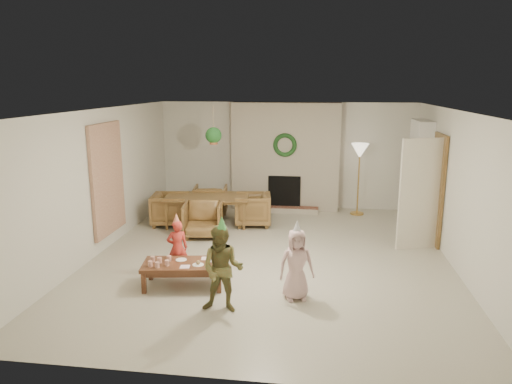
% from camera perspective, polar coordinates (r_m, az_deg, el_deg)
% --- Properties ---
extents(floor, '(7.00, 7.00, 0.00)m').
position_cam_1_polar(floor, '(8.23, 1.71, -7.83)').
color(floor, '#B7B29E').
rests_on(floor, ground).
extents(ceiling, '(7.00, 7.00, 0.00)m').
position_cam_1_polar(ceiling, '(7.70, 1.83, 9.83)').
color(ceiling, white).
rests_on(ceiling, wall_back).
extents(wall_back, '(7.00, 0.00, 7.00)m').
position_cam_1_polar(wall_back, '(11.30, 3.65, 4.44)').
color(wall_back, silver).
rests_on(wall_back, floor).
extents(wall_front, '(7.00, 0.00, 7.00)m').
position_cam_1_polar(wall_front, '(4.55, -2.95, -8.61)').
color(wall_front, silver).
rests_on(wall_front, floor).
extents(wall_left, '(0.00, 7.00, 7.00)m').
position_cam_1_polar(wall_left, '(8.70, -18.28, 1.24)').
color(wall_left, silver).
rests_on(wall_left, floor).
extents(wall_right, '(0.00, 7.00, 7.00)m').
position_cam_1_polar(wall_right, '(8.13, 23.29, 0.04)').
color(wall_right, silver).
rests_on(wall_right, floor).
extents(fireplace_mass, '(2.50, 0.40, 2.50)m').
position_cam_1_polar(fireplace_mass, '(11.11, 3.57, 4.29)').
color(fireplace_mass, '#521915').
rests_on(fireplace_mass, floor).
extents(fireplace_hearth, '(1.60, 0.30, 0.12)m').
position_cam_1_polar(fireplace_hearth, '(11.01, 3.35, -2.12)').
color(fireplace_hearth, '#60271A').
rests_on(fireplace_hearth, floor).
extents(fireplace_firebox, '(0.75, 0.12, 0.75)m').
position_cam_1_polar(fireplace_firebox, '(11.08, 3.44, 0.05)').
color(fireplace_firebox, black).
rests_on(fireplace_firebox, floor).
extents(fireplace_wreath, '(0.54, 0.10, 0.54)m').
position_cam_1_polar(fireplace_wreath, '(10.84, 3.50, 5.67)').
color(fireplace_wreath, '#173E1A').
rests_on(fireplace_wreath, fireplace_mass).
extents(floor_lamp_base, '(0.30, 0.30, 0.03)m').
position_cam_1_polar(floor_lamp_base, '(11.07, 12.07, -2.54)').
color(floor_lamp_base, gold).
rests_on(floor_lamp_base, floor).
extents(floor_lamp_post, '(0.03, 0.03, 1.46)m').
position_cam_1_polar(floor_lamp_post, '(10.90, 12.25, 1.22)').
color(floor_lamp_post, gold).
rests_on(floor_lamp_post, floor).
extents(floor_lamp_shade, '(0.39, 0.39, 0.32)m').
position_cam_1_polar(floor_lamp_shade, '(10.79, 12.43, 4.88)').
color(floor_lamp_shade, beige).
rests_on(floor_lamp_shade, floor_lamp_post).
extents(bookshelf_carcass, '(0.30, 1.00, 2.20)m').
position_cam_1_polar(bookshelf_carcass, '(10.32, 19.06, 2.08)').
color(bookshelf_carcass, white).
rests_on(bookshelf_carcass, floor).
extents(bookshelf_shelf_a, '(0.30, 0.92, 0.03)m').
position_cam_1_polar(bookshelf_shelf_a, '(10.45, 18.70, -1.41)').
color(bookshelf_shelf_a, white).
rests_on(bookshelf_shelf_a, bookshelf_carcass).
extents(bookshelf_shelf_b, '(0.30, 0.92, 0.03)m').
position_cam_1_polar(bookshelf_shelf_b, '(10.36, 18.86, 0.73)').
color(bookshelf_shelf_b, white).
rests_on(bookshelf_shelf_b, bookshelf_carcass).
extents(bookshelf_shelf_c, '(0.30, 0.92, 0.03)m').
position_cam_1_polar(bookshelf_shelf_c, '(10.29, 19.02, 2.91)').
color(bookshelf_shelf_c, white).
rests_on(bookshelf_shelf_c, bookshelf_carcass).
extents(bookshelf_shelf_d, '(0.30, 0.92, 0.03)m').
position_cam_1_polar(bookshelf_shelf_d, '(10.23, 19.18, 5.11)').
color(bookshelf_shelf_d, white).
rests_on(bookshelf_shelf_d, bookshelf_carcass).
extents(books_row_lower, '(0.20, 0.40, 0.24)m').
position_cam_1_polar(books_row_lower, '(10.27, 18.79, -0.86)').
color(books_row_lower, red).
rests_on(books_row_lower, bookshelf_shelf_a).
extents(books_row_mid, '(0.20, 0.44, 0.24)m').
position_cam_1_polar(books_row_mid, '(10.38, 18.75, 1.55)').
color(books_row_mid, '#284295').
rests_on(books_row_mid, bookshelf_shelf_b).
extents(books_row_upper, '(0.20, 0.36, 0.22)m').
position_cam_1_polar(books_row_upper, '(10.17, 19.07, 3.54)').
color(books_row_upper, '#B48B26').
rests_on(books_row_upper, bookshelf_shelf_c).
extents(door_frame, '(0.05, 0.86, 2.04)m').
position_cam_1_polar(door_frame, '(9.31, 21.02, 0.30)').
color(door_frame, brown).
rests_on(door_frame, floor).
extents(door_leaf, '(0.77, 0.32, 2.00)m').
position_cam_1_polar(door_leaf, '(8.87, 19.16, -0.28)').
color(door_leaf, beige).
rests_on(door_leaf, floor).
extents(curtain_panel, '(0.06, 1.20, 2.00)m').
position_cam_1_polar(curtain_panel, '(8.86, -17.49, 1.50)').
color(curtain_panel, '#CCAF90').
rests_on(curtain_panel, wall_left).
extents(dining_table, '(1.86, 1.20, 0.61)m').
position_cam_1_polar(dining_table, '(10.00, -5.93, -2.27)').
color(dining_table, brown).
rests_on(dining_table, floor).
extents(dining_chair_near, '(0.82, 0.83, 0.68)m').
position_cam_1_polar(dining_chair_near, '(9.25, -6.43, -3.32)').
color(dining_chair_near, brown).
rests_on(dining_chair_near, floor).
extents(dining_chair_far, '(0.82, 0.83, 0.68)m').
position_cam_1_polar(dining_chair_far, '(10.73, -5.50, -1.02)').
color(dining_chair_far, brown).
rests_on(dining_chair_far, floor).
extents(dining_chair_left, '(0.83, 0.82, 0.68)m').
position_cam_1_polar(dining_chair_left, '(10.10, -10.28, -2.06)').
color(dining_chair_left, brown).
rests_on(dining_chair_left, floor).
extents(dining_chair_right, '(0.83, 0.82, 0.68)m').
position_cam_1_polar(dining_chair_right, '(9.93, -0.41, -2.10)').
color(dining_chair_right, brown).
rests_on(dining_chair_right, floor).
extents(hanging_plant_cord, '(0.01, 0.01, 0.70)m').
position_cam_1_polar(hanging_plant_cord, '(9.42, -5.18, 8.22)').
color(hanging_plant_cord, tan).
rests_on(hanging_plant_cord, ceiling).
extents(hanging_plant_pot, '(0.16, 0.16, 0.12)m').
position_cam_1_polar(hanging_plant_pot, '(9.46, -5.14, 6.10)').
color(hanging_plant_pot, brown).
rests_on(hanging_plant_pot, hanging_plant_cord).
extents(hanging_plant_foliage, '(0.32, 0.32, 0.32)m').
position_cam_1_polar(hanging_plant_foliage, '(9.44, -5.15, 6.83)').
color(hanging_plant_foliage, '#194C1D').
rests_on(hanging_plant_foliage, hanging_plant_pot).
extents(coffee_table_top, '(1.25, 0.76, 0.05)m').
position_cam_1_polar(coffee_table_top, '(7.07, -8.76, -8.63)').
color(coffee_table_top, brown).
rests_on(coffee_table_top, floor).
extents(coffee_table_apron, '(1.15, 0.66, 0.07)m').
position_cam_1_polar(coffee_table_apron, '(7.10, -8.74, -9.11)').
color(coffee_table_apron, brown).
rests_on(coffee_table_apron, floor).
extents(coffee_leg_fl, '(0.07, 0.07, 0.31)m').
position_cam_1_polar(coffee_leg_fl, '(7.02, -13.37, -10.62)').
color(coffee_leg_fl, brown).
rests_on(coffee_leg_fl, floor).
extents(coffee_leg_fr, '(0.07, 0.07, 0.31)m').
position_cam_1_polar(coffee_leg_fr, '(6.87, -4.48, -10.82)').
color(coffee_leg_fr, brown).
rests_on(coffee_leg_fr, floor).
extents(coffee_leg_bl, '(0.07, 0.07, 0.31)m').
position_cam_1_polar(coffee_leg_bl, '(7.45, -12.59, -9.16)').
color(coffee_leg_bl, brown).
rests_on(coffee_leg_bl, floor).
extents(coffee_leg_br, '(0.07, 0.07, 0.31)m').
position_cam_1_polar(coffee_leg_br, '(7.31, -4.25, -9.31)').
color(coffee_leg_br, brown).
rests_on(coffee_leg_br, floor).
extents(cup_a, '(0.07, 0.07, 0.08)m').
position_cam_1_polar(cup_a, '(7.00, -12.64, -8.44)').
color(cup_a, white).
rests_on(cup_a, coffee_table_top).
extents(cup_b, '(0.07, 0.07, 0.08)m').
position_cam_1_polar(cup_b, '(7.17, -12.35, -7.91)').
color(cup_b, white).
rests_on(cup_b, coffee_table_top).
extents(cup_c, '(0.07, 0.07, 0.08)m').
position_cam_1_polar(cup_c, '(6.94, -11.83, -8.60)').
color(cup_c, white).
rests_on(cup_c, coffee_table_top).
extents(cup_d, '(0.07, 0.07, 0.08)m').
position_cam_1_polar(cup_d, '(7.10, -11.56, -8.06)').
color(cup_d, white).
rests_on(cup_d, coffee_table_top).
extents(cup_e, '(0.07, 0.07, 0.08)m').
position_cam_1_polar(cup_e, '(6.98, -10.68, -8.40)').
color(cup_e, white).
rests_on(cup_e, coffee_table_top).
extents(cup_f, '(0.07, 0.07, 0.08)m').
position_cam_1_polar(cup_f, '(7.15, -10.44, -7.88)').
color(cup_f, white).
rests_on(cup_f, coffee_table_top).
extents(plate_a, '(0.19, 0.19, 0.01)m').
position_cam_1_polar(plate_a, '(7.17, -9.01, -8.08)').
color(plate_a, white).
rests_on(plate_a, coffee_table_top).
extents(plate_b, '(0.19, 0.19, 0.01)m').
position_cam_1_polar(plate_b, '(6.95, -7.00, -8.70)').
color(plate_b, white).
rests_on(plate_b, coffee_table_top).
extents(plate_c, '(0.19, 0.19, 0.01)m').
position_cam_1_polar(plate_c, '(7.10, -5.37, -8.17)').
color(plate_c, white).
rests_on(plate_c, coffee_table_top).
extents(food_scoop, '(0.07, 0.07, 0.06)m').
position_cam_1_polar(food_scoop, '(6.94, -7.00, -8.43)').
color(food_scoop, tan).
rests_on(food_scoop, plate_b).
extents(napkin_left, '(0.15, 0.15, 0.01)m').
position_cam_1_polar(napkin_left, '(6.91, -8.57, -8.90)').
color(napkin_left, '#FFBBD4').
rests_on(napkin_left, coffee_table_top).
extents(napkin_right, '(0.15, 0.15, 0.01)m').
position_cam_1_polar(napkin_right, '(7.18, -6.06, -7.97)').
color(napkin_right, '#FFBBD4').
rests_on(napkin_right, coffee_table_top).
extents(child_red, '(0.38, 0.32, 0.88)m').
position_cam_1_polar(child_red, '(7.44, -9.46, -6.69)').
color(child_red, red).
rests_on(child_red, floor).
extents(party_hat_red, '(0.13, 0.13, 0.17)m').
position_cam_1_polar(party_hat_red, '(7.29, -9.60, -3.13)').
color(party_hat_red, gold).
rests_on(party_hat_red, child_red).
extents(child_plaid, '(0.57, 0.45, 1.16)m').
position_cam_1_polar(child_plaid, '(6.19, -4.06, -9.28)').
color(child_plaid, brown).
rests_on(child_plaid, floor).
extents(party_hat_plaid, '(0.18, 0.18, 0.19)m').
position_cam_1_polar(party_hat_plaid, '(5.99, -4.16, -3.78)').
color(party_hat_plaid, '#4EB651').
rests_on(party_hat_plaid, child_plaid).
extents(child_pink, '(0.56, 0.45, 1.00)m').
position_cam_1_polar(child_pink, '(6.57, 4.89, -8.70)').
color(child_pink, '#D0A6A7').
rests_on(child_pink, floor).
extents(party_hat_pink, '(0.15, 0.15, 0.18)m').
position_cam_1_polar(party_hat_pink, '(6.39, 4.98, -4.19)').
color(party_hat_pink, silver).
rests_on(party_hat_pink, child_pink).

